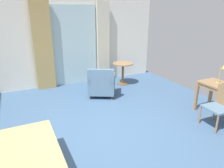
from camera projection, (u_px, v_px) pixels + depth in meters
The scene contains 9 objects.
ground at pixel (101, 139), 3.97m from camera, with size 6.87×7.23×0.10m, color #426084.
wall_back at pixel (58, 41), 6.36m from camera, with size 6.47×0.12×2.77m, color white.
balcony_glass_door at pixel (74, 46), 6.53m from camera, with size 1.45×0.02×2.44m, color silver.
curtain_panel_left at pixel (43, 47), 6.04m from camera, with size 0.54×0.10×2.56m, color tan.
curtain_panel_right at pixel (103, 43), 6.81m from camera, with size 0.41×0.10×2.56m, color beige.
desk_chair at pixel (221, 105), 4.18m from camera, with size 0.47×0.49×0.84m.
desk_lamp at pixel (222, 71), 4.37m from camera, with size 0.26×0.28×0.50m.
armchair_by_window at pixel (102, 84), 5.76m from camera, with size 0.94×0.94×0.83m.
round_cafe_table at pixel (123, 69), 6.67m from camera, with size 0.65×0.65×0.70m.
Camera 1 is at (-1.26, -3.16, 2.24)m, focal length 33.46 mm.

